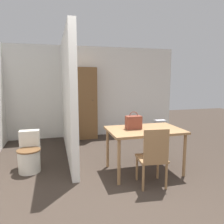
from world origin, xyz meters
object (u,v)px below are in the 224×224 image
Objects in this scene: wooden_chair at (153,156)px; toilet at (29,155)px; dining_table at (144,133)px; wooden_cabinet at (86,103)px; handbag at (134,122)px; space_heater at (160,130)px.

wooden_chair is 1.34× the size of toilet.
wooden_cabinet reaches higher than dining_table.
handbag is at bearing 163.24° from dining_table.
wooden_cabinet is at bearing 157.76° from space_heater.
wooden_chair is 2.18m from toilet.
dining_table reaches higher than space_heater.
toilet is 0.36× the size of wooden_cabinet.
dining_table is 1.84× the size of toilet.
toilet is at bearing 163.82° from handbag.
dining_table is 4.14× the size of handbag.
dining_table is at bearing -16.76° from handbag.
handbag is 2.47m from wooden_cabinet.
wooden_chair reaches higher than space_heater.
wooden_cabinet reaches higher than handbag.
wooden_cabinet is (-0.46, 2.42, 0.08)m from handbag.
handbag is at bearing 104.43° from wooden_chair.
wooden_chair is 2.63m from space_heater.
space_heater is at bearing 55.07° from dining_table.
space_heater is (1.39, 1.66, -0.61)m from handbag.
wooden_chair reaches higher than dining_table.
wooden_chair is 0.48× the size of wooden_cabinet.
wooden_cabinet is 2.11m from space_heater.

